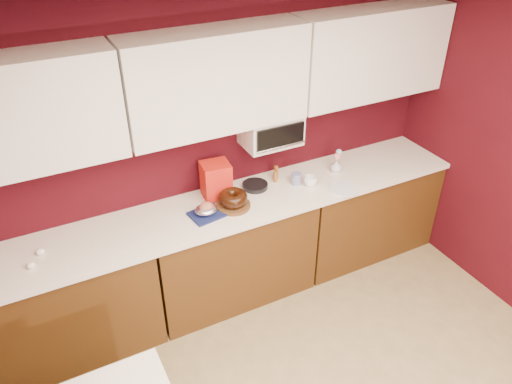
{
  "coord_description": "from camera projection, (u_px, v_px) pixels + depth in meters",
  "views": [
    {
      "loc": [
        -1.26,
        -0.99,
        3.07
      ],
      "look_at": [
        0.19,
        1.84,
        1.02
      ],
      "focal_mm": 35.0,
      "sensor_mm": 36.0,
      "label": 1
    }
  ],
  "objects": [
    {
      "name": "upper_cabinet_left",
      "position": [
        7.0,
        117.0,
        2.93
      ],
      "size": [
        1.31,
        0.33,
        0.7
      ],
      "primitive_type": "cube",
      "color": "white",
      "rests_on": "wall_back"
    },
    {
      "name": "flower_blue",
      "position": [
        339.0,
        152.0,
        4.21
      ],
      "size": [
        0.05,
        0.05,
        0.05
      ],
      "primitive_type": "sphere",
      "color": "#90CAE7",
      "rests_on": "flower_vase"
    },
    {
      "name": "china_plate",
      "position": [
        344.0,
        189.0,
        4.03
      ],
      "size": [
        0.28,
        0.28,
        0.01
      ],
      "primitive_type": "cylinder",
      "rotation": [
        0.0,
        0.0,
        -0.21
      ],
      "color": "white",
      "rests_on": "countertop"
    },
    {
      "name": "toaster_oven_handle",
      "position": [
        281.0,
        147.0,
        3.79
      ],
      "size": [
        0.42,
        0.02,
        0.02
      ],
      "primitive_type": "cylinder",
      "rotation": [
        0.0,
        1.57,
        0.0
      ],
      "color": "silver",
      "rests_on": "toaster_oven"
    },
    {
      "name": "ceiling",
      "position": [
        475.0,
        91.0,
        1.53
      ],
      "size": [
        4.0,
        4.5,
        0.02
      ],
      "primitive_type": "cube",
      "color": "white",
      "rests_on": "wall_back"
    },
    {
      "name": "cake_base",
      "position": [
        233.0,
        205.0,
        3.82
      ],
      "size": [
        0.35,
        0.35,
        0.02
      ],
      "primitive_type": "cylinder",
      "rotation": [
        0.0,
        0.0,
        0.42
      ],
      "color": "brown",
      "rests_on": "countertop"
    },
    {
      "name": "bundt_cake",
      "position": [
        233.0,
        198.0,
        3.78
      ],
      "size": [
        0.29,
        0.29,
        0.09
      ],
      "primitive_type": "torus",
      "rotation": [
        0.0,
        0.0,
        0.4
      ],
      "color": "black",
      "rests_on": "cake_base"
    },
    {
      "name": "navy_towel",
      "position": [
        207.0,
        214.0,
        3.72
      ],
      "size": [
        0.27,
        0.23,
        0.02
      ],
      "primitive_type": "cube",
      "rotation": [
        0.0,
        0.0,
        0.15
      ],
      "color": "navy",
      "rests_on": "countertop"
    },
    {
      "name": "amber_bottle",
      "position": [
        275.0,
        176.0,
        4.1
      ],
      "size": [
        0.04,
        0.04,
        0.1
      ],
      "primitive_type": "cylinder",
      "rotation": [
        0.0,
        0.0,
        -0.24
      ],
      "color": "brown",
      "rests_on": "countertop"
    },
    {
      "name": "blue_jar",
      "position": [
        296.0,
        178.0,
        4.08
      ],
      "size": [
        0.1,
        0.1,
        0.1
      ],
      "primitive_type": "cylinder",
      "rotation": [
        0.0,
        0.0,
        0.19
      ],
      "color": "navy",
      "rests_on": "countertop"
    },
    {
      "name": "egg_left",
      "position": [
        31.0,
        265.0,
        3.22
      ],
      "size": [
        0.06,
        0.05,
        0.04
      ],
      "primitive_type": "ellipsoid",
      "rotation": [
        0.0,
        0.0,
        0.04
      ],
      "color": "white",
      "rests_on": "countertop"
    },
    {
      "name": "dark_pan",
      "position": [
        255.0,
        186.0,
        4.05
      ],
      "size": [
        0.23,
        0.23,
        0.04
      ],
      "primitive_type": "cylinder",
      "rotation": [
        0.0,
        0.0,
        0.11
      ],
      "color": "black",
      "rests_on": "countertop"
    },
    {
      "name": "upper_cabinet_right",
      "position": [
        371.0,
        54.0,
        3.95
      ],
      "size": [
        1.31,
        0.33,
        0.7
      ],
      "primitive_type": "cube",
      "color": "white",
      "rests_on": "wall_back"
    },
    {
      "name": "base_cabinet_left",
      "position": [
        62.0,
        306.0,
        3.59
      ],
      "size": [
        1.31,
        0.58,
        0.86
      ],
      "primitive_type": "cube",
      "color": "#4A2C0E",
      "rests_on": "floor"
    },
    {
      "name": "amber_bottle_tall",
      "position": [
        276.0,
        172.0,
        4.15
      ],
      "size": [
        0.04,
        0.04,
        0.12
      ],
      "primitive_type": "cylinder",
      "rotation": [
        0.0,
        0.0,
        -0.11
      ],
      "color": "brown",
      "rests_on": "countertop"
    },
    {
      "name": "pandoro_box",
      "position": [
        216.0,
        180.0,
        3.87
      ],
      "size": [
        0.23,
        0.21,
        0.29
      ],
      "primitive_type": "cube",
      "rotation": [
        0.0,
        0.0,
        -0.1
      ],
      "color": "#AC0B19",
      "rests_on": "countertop"
    },
    {
      "name": "egg_right",
      "position": [
        40.0,
        252.0,
        3.34
      ],
      "size": [
        0.06,
        0.05,
        0.05
      ],
      "primitive_type": "ellipsoid",
      "rotation": [
        0.0,
        0.0,
        0.1
      ],
      "color": "white",
      "rests_on": "countertop"
    },
    {
      "name": "toaster_oven_door",
      "position": [
        281.0,
        137.0,
        3.76
      ],
      "size": [
        0.4,
        0.02,
        0.18
      ],
      "primitive_type": "cube",
      "color": "black",
      "rests_on": "toaster_oven"
    },
    {
      "name": "foil_ham_nest",
      "position": [
        206.0,
        209.0,
        3.7
      ],
      "size": [
        0.21,
        0.2,
        0.06
      ],
      "primitive_type": "ellipsoid",
      "rotation": [
        0.0,
        0.0,
        0.41
      ],
      "color": "white",
      "rests_on": "navy_towel"
    },
    {
      "name": "flower_pink",
      "position": [
        337.0,
        156.0,
        4.19
      ],
      "size": [
        0.06,
        0.06,
        0.06
      ],
      "primitive_type": "sphere",
      "color": "#DC7F88",
      "rests_on": "flower_vase"
    },
    {
      "name": "roasted_ham",
      "position": [
        206.0,
        207.0,
        3.68
      ],
      "size": [
        0.12,
        0.1,
        0.07
      ],
      "primitive_type": "ellipsoid",
      "rotation": [
        0.0,
        0.0,
        -0.13
      ],
      "color": "#B56953",
      "rests_on": "foil_ham_nest"
    },
    {
      "name": "toaster_oven",
      "position": [
        271.0,
        129.0,
        3.88
      ],
      "size": [
        0.45,
        0.3,
        0.25
      ],
      "primitive_type": "cube",
      "color": "white",
      "rests_on": "upper_cabinet_center"
    },
    {
      "name": "base_cabinet_center",
      "position": [
        230.0,
        252.0,
        4.1
      ],
      "size": [
        1.31,
        0.58,
        0.86
      ],
      "primitive_type": "cube",
      "color": "#4A2C0E",
      "rests_on": "floor"
    },
    {
      "name": "base_cabinet_right",
      "position": [
        361.0,
        210.0,
        4.61
      ],
      "size": [
        1.31,
        0.58,
        0.86
      ],
      "primitive_type": "cube",
      "color": "#4A2C0E",
      "rests_on": "floor"
    },
    {
      "name": "upper_cabinet_center",
      "position": [
        216.0,
        81.0,
        3.44
      ],
      "size": [
        1.31,
        0.33,
        0.7
      ],
      "primitive_type": "cube",
      "color": "white",
      "rests_on": "wall_back"
    },
    {
      "name": "coffee_mug",
      "position": [
        310.0,
        180.0,
        4.05
      ],
      "size": [
        0.1,
        0.1,
        0.1
      ],
      "primitive_type": "imported",
      "rotation": [
        0.0,
        0.0,
        0.12
      ],
      "color": "white",
      "rests_on": "countertop"
    },
    {
      "name": "wall_back",
      "position": [
        211.0,
        148.0,
        3.89
      ],
      "size": [
        4.0,
        0.02,
        2.5
      ],
      "primitive_type": "cube",
      "color": "#3B080F",
      "rests_on": "floor"
    },
    {
      "name": "flower_vase",
      "position": [
        336.0,
        165.0,
        4.24
      ],
      "size": [
        0.09,
        0.09,
        0.12
      ],
      "primitive_type": "imported",
      "rotation": [
        0.0,
        0.0,
        -0.11
      ],
      "color": "silver",
      "rests_on": "countertop"
    },
    {
      "name": "countertop",
      "position": [
        229.0,
        207.0,
        3.86
      ],
      "size": [
        4.0,
        0.62,
        0.04
      ],
      "primitive_type": "cube",
      "color": "white",
      "rests_on": "base_cabinet_center"
    }
  ]
}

